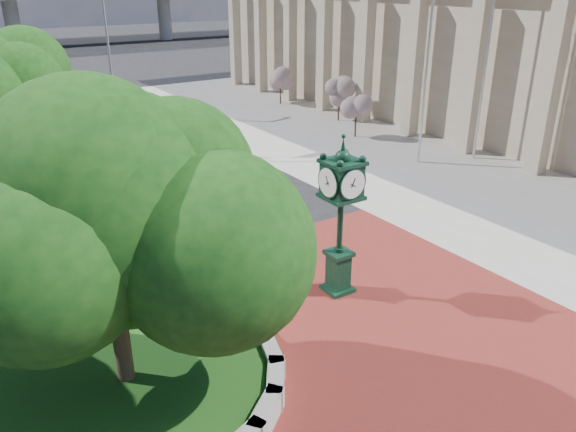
{
  "coord_description": "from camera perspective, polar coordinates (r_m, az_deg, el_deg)",
  "views": [
    {
      "loc": [
        -7.54,
        -10.0,
        8.29
      ],
      "look_at": [
        0.19,
        1.5,
        2.39
      ],
      "focal_mm": 35.0,
      "sensor_mm": 36.0,
      "label": 1
    }
  ],
  "objects": [
    {
      "name": "civic_building",
      "position": [
        38.34,
        21.58,
        15.63
      ],
      "size": [
        17.35,
        44.0,
        8.6
      ],
      "color": "tan",
      "rests_on": "ground"
    },
    {
      "name": "plaza",
      "position": [
        14.36,
        5.07,
        -12.18
      ],
      "size": [
        12.0,
        12.0,
        0.04
      ],
      "primitive_type": "cube",
      "color": "maroon",
      "rests_on": "ground"
    },
    {
      "name": "flagpole_a",
      "position": [
        26.96,
        14.13,
        16.51
      ],
      "size": [
        1.66,
        0.37,
        10.75
      ],
      "color": "silver",
      "rests_on": "ground"
    },
    {
      "name": "street_lamp_near",
      "position": [
        38.2,
        -17.6,
        16.71
      ],
      "size": [
        1.79,
        0.5,
        8.04
      ],
      "color": "slate",
      "rests_on": "ground"
    },
    {
      "name": "post_clock",
      "position": [
        15.17,
        5.37,
        0.51
      ],
      "size": [
        0.97,
        0.97,
        4.54
      ],
      "color": "black",
      "rests_on": "ground"
    },
    {
      "name": "flagpole_b",
      "position": [
        28.42,
        19.65,
        15.77
      ],
      "size": [
        1.62,
        0.18,
        10.33
      ],
      "color": "silver",
      "rests_on": "ground"
    },
    {
      "name": "parked_car",
      "position": [
        47.57,
        -23.02,
        12.19
      ],
      "size": [
        3.41,
        4.68,
        1.48
      ],
      "primitive_type": "imported",
      "rotation": [
        0.0,
        0.0,
        0.43
      ],
      "color": "#640E0E",
      "rests_on": "ground"
    },
    {
      "name": "ground",
      "position": [
        15.02,
        2.65,
        -10.45
      ],
      "size": [
        200.0,
        200.0,
        0.0
      ],
      "primitive_type": "plane",
      "color": "black",
      "rests_on": "ground"
    },
    {
      "name": "grass_bed",
      "position": [
        13.11,
        -15.98,
        -16.09
      ],
      "size": [
        6.1,
        6.1,
        0.4
      ],
      "primitive_type": "cylinder",
      "color": "#153F12",
      "rests_on": "ground"
    },
    {
      "name": "sidewalk",
      "position": [
        31.98,
        15.32,
        7.28
      ],
      "size": [
        20.0,
        50.0,
        0.04
      ],
      "primitive_type": "cube",
      "color": "#9E9B93",
      "rests_on": "ground"
    },
    {
      "name": "tree_street",
      "position": [
        28.67,
        -26.73,
        10.53
      ],
      "size": [
        4.4,
        4.4,
        5.45
      ],
      "color": "#38281C",
      "rests_on": "ground"
    },
    {
      "name": "shrub_far",
      "position": [
        40.22,
        -0.78,
        13.51
      ],
      "size": [
        1.2,
        1.2,
        2.2
      ],
      "color": "#38281C",
      "rests_on": "ground"
    },
    {
      "name": "shrub_mid",
      "position": [
        35.43,
        5.21,
        12.1
      ],
      "size": [
        1.2,
        1.2,
        2.2
      ],
      "color": "#38281C",
      "rests_on": "ground"
    },
    {
      "name": "tree_planter",
      "position": [
        11.28,
        -17.91,
        -1.99
      ],
      "size": [
        5.2,
        5.2,
        6.33
      ],
      "color": "#38281C",
      "rests_on": "ground"
    },
    {
      "name": "planter_wall",
      "position": [
        13.7,
        -6.73,
        -12.94
      ],
      "size": [
        2.96,
        6.77,
        0.54
      ],
      "color": "#9E9B93",
      "rests_on": "ground"
    },
    {
      "name": "shrub_near",
      "position": [
        31.71,
        6.95,
        10.73
      ],
      "size": [
        1.2,
        1.2,
        2.2
      ],
      "color": "#38281C",
      "rests_on": "ground"
    }
  ]
}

